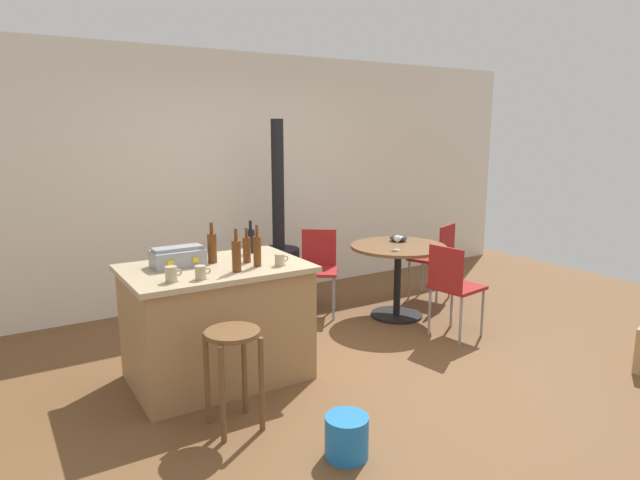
{
  "coord_description": "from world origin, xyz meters",
  "views": [
    {
      "loc": [
        -2.46,
        -3.34,
        1.87
      ],
      "look_at": [
        -0.04,
        0.54,
        0.96
      ],
      "focal_mm": 30.84,
      "sensor_mm": 36.0,
      "label": 1
    }
  ],
  "objects_px": {
    "bottle_0": "(251,240)",
    "cup_2": "(280,260)",
    "folding_chair_near": "(453,283)",
    "folding_chair_far": "(436,255)",
    "bottle_1": "(212,247)",
    "serving_bowl": "(398,238)",
    "wood_stove": "(279,262)",
    "wine_glass": "(397,239)",
    "kitchen_island": "(217,322)",
    "dining_table": "(398,262)",
    "bottle_4": "(236,255)",
    "plastic_bucket": "(347,437)",
    "folding_chair_left": "(318,265)",
    "cup_1": "(171,274)",
    "bottle_2": "(247,249)",
    "toolbox": "(178,257)",
    "cup_0": "(201,272)",
    "bottle_3": "(257,250)",
    "wooden_stool": "(233,356)"
  },
  "relations": [
    {
      "from": "dining_table",
      "to": "bottle_4",
      "type": "distance_m",
      "value": 2.15
    },
    {
      "from": "folding_chair_left",
      "to": "bottle_4",
      "type": "bearing_deg",
      "value": -140.23
    },
    {
      "from": "wooden_stool",
      "to": "folding_chair_far",
      "type": "relative_size",
      "value": 0.76
    },
    {
      "from": "bottle_1",
      "to": "serving_bowl",
      "type": "relative_size",
      "value": 1.71
    },
    {
      "from": "bottle_4",
      "to": "bottle_2",
      "type": "bearing_deg",
      "value": 50.94
    },
    {
      "from": "dining_table",
      "to": "wooden_stool",
      "type": "bearing_deg",
      "value": -153.72
    },
    {
      "from": "folding_chair_near",
      "to": "serving_bowl",
      "type": "bearing_deg",
      "value": 83.99
    },
    {
      "from": "wine_glass",
      "to": "serving_bowl",
      "type": "xyz_separation_m",
      "value": [
        0.28,
        0.32,
        -0.07
      ]
    },
    {
      "from": "wood_stove",
      "to": "cup_2",
      "type": "relative_size",
      "value": 18.16
    },
    {
      "from": "toolbox",
      "to": "bottle_1",
      "type": "relative_size",
      "value": 1.21
    },
    {
      "from": "wooden_stool",
      "to": "bottle_4",
      "type": "xyz_separation_m",
      "value": [
        0.25,
        0.49,
        0.52
      ]
    },
    {
      "from": "bottle_0",
      "to": "cup_2",
      "type": "bearing_deg",
      "value": -90.25
    },
    {
      "from": "wine_glass",
      "to": "serving_bowl",
      "type": "height_order",
      "value": "wine_glass"
    },
    {
      "from": "wine_glass",
      "to": "bottle_1",
      "type": "bearing_deg",
      "value": -176.33
    },
    {
      "from": "folding_chair_left",
      "to": "cup_1",
      "type": "relative_size",
      "value": 7.52
    },
    {
      "from": "wooden_stool",
      "to": "plastic_bucket",
      "type": "xyz_separation_m",
      "value": [
        0.42,
        -0.65,
        -0.36
      ]
    },
    {
      "from": "toolbox",
      "to": "serving_bowl",
      "type": "distance_m",
      "value": 2.49
    },
    {
      "from": "bottle_0",
      "to": "wooden_stool",
      "type": "bearing_deg",
      "value": -120.83
    },
    {
      "from": "wood_stove",
      "to": "serving_bowl",
      "type": "bearing_deg",
      "value": -37.69
    },
    {
      "from": "cup_2",
      "to": "plastic_bucket",
      "type": "height_order",
      "value": "cup_2"
    },
    {
      "from": "wine_glass",
      "to": "toolbox",
      "type": "bearing_deg",
      "value": -177.49
    },
    {
      "from": "cup_1",
      "to": "cup_2",
      "type": "bearing_deg",
      "value": 1.19
    },
    {
      "from": "folding_chair_far",
      "to": "plastic_bucket",
      "type": "relative_size",
      "value": 3.35
    },
    {
      "from": "cup_0",
      "to": "bottle_4",
      "type": "bearing_deg",
      "value": 11.61
    },
    {
      "from": "folding_chair_far",
      "to": "serving_bowl",
      "type": "relative_size",
      "value": 4.78
    },
    {
      "from": "dining_table",
      "to": "folding_chair_far",
      "type": "xyz_separation_m",
      "value": [
        0.73,
        0.21,
        -0.06
      ]
    },
    {
      "from": "kitchen_island",
      "to": "serving_bowl",
      "type": "relative_size",
      "value": 7.33
    },
    {
      "from": "folding_chair_near",
      "to": "cup_0",
      "type": "bearing_deg",
      "value": 179.26
    },
    {
      "from": "wood_stove",
      "to": "bottle_3",
      "type": "bearing_deg",
      "value": -122.65
    },
    {
      "from": "kitchen_island",
      "to": "toolbox",
      "type": "bearing_deg",
      "value": 151.41
    },
    {
      "from": "kitchen_island",
      "to": "folding_chair_left",
      "type": "bearing_deg",
      "value": 31.9
    },
    {
      "from": "cup_1",
      "to": "serving_bowl",
      "type": "xyz_separation_m",
      "value": [
        2.62,
        0.81,
        -0.16
      ]
    },
    {
      "from": "cup_2",
      "to": "serving_bowl",
      "type": "height_order",
      "value": "cup_2"
    },
    {
      "from": "folding_chair_left",
      "to": "serving_bowl",
      "type": "distance_m",
      "value": 0.88
    },
    {
      "from": "folding_chair_left",
      "to": "bottle_0",
      "type": "height_order",
      "value": "bottle_0"
    },
    {
      "from": "toolbox",
      "to": "folding_chair_near",
      "type": "bearing_deg",
      "value": -11.22
    },
    {
      "from": "folding_chair_left",
      "to": "cup_2",
      "type": "xyz_separation_m",
      "value": [
        -1.05,
        -1.16,
        0.42
      ]
    },
    {
      "from": "folding_chair_near",
      "to": "folding_chair_far",
      "type": "xyz_separation_m",
      "value": [
        0.69,
        0.93,
        -0.0
      ]
    },
    {
      "from": "folding_chair_far",
      "to": "wood_stove",
      "type": "distance_m",
      "value": 1.75
    },
    {
      "from": "wooden_stool",
      "to": "wine_glass",
      "type": "distance_m",
      "value": 2.35
    },
    {
      "from": "dining_table",
      "to": "bottle_2",
      "type": "bearing_deg",
      "value": -167.38
    },
    {
      "from": "folding_chair_near",
      "to": "dining_table",
      "type": "bearing_deg",
      "value": 93.35
    },
    {
      "from": "bottle_0",
      "to": "cup_2",
      "type": "relative_size",
      "value": 2.43
    },
    {
      "from": "folding_chair_left",
      "to": "plastic_bucket",
      "type": "xyz_separation_m",
      "value": [
        -1.22,
        -2.3,
        -0.38
      ]
    },
    {
      "from": "bottle_3",
      "to": "cup_0",
      "type": "height_order",
      "value": "bottle_3"
    },
    {
      "from": "folding_chair_far",
      "to": "plastic_bucket",
      "type": "height_order",
      "value": "folding_chair_far"
    },
    {
      "from": "folding_chair_near",
      "to": "cup_0",
      "type": "distance_m",
      "value": 2.38
    },
    {
      "from": "dining_table",
      "to": "bottle_4",
      "type": "relative_size",
      "value": 3.05
    },
    {
      "from": "toolbox",
      "to": "kitchen_island",
      "type": "bearing_deg",
      "value": -28.59
    },
    {
      "from": "cup_1",
      "to": "wine_glass",
      "type": "xyz_separation_m",
      "value": [
        2.34,
        0.49,
        -0.09
      ]
    }
  ]
}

